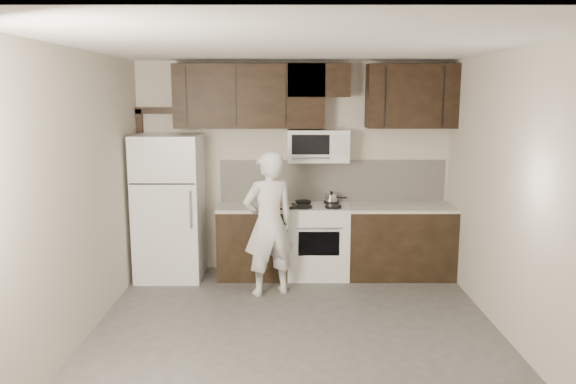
{
  "coord_description": "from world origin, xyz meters",
  "views": [
    {
      "loc": [
        -0.08,
        -4.95,
        2.3
      ],
      "look_at": [
        -0.08,
        0.9,
        1.27
      ],
      "focal_mm": 35.0,
      "sensor_mm": 36.0,
      "label": 1
    }
  ],
  "objects_px": {
    "refrigerator": "(170,207)",
    "person": "(269,224)",
    "stove": "(318,240)",
    "microwave": "(318,146)"
  },
  "relations": [
    {
      "from": "stove",
      "to": "refrigerator",
      "type": "xyz_separation_m",
      "value": [
        -1.85,
        -0.05,
        0.44
      ]
    },
    {
      "from": "refrigerator",
      "to": "person",
      "type": "height_order",
      "value": "refrigerator"
    },
    {
      "from": "microwave",
      "to": "person",
      "type": "height_order",
      "value": "microwave"
    },
    {
      "from": "microwave",
      "to": "person",
      "type": "distance_m",
      "value": 1.28
    },
    {
      "from": "stove",
      "to": "refrigerator",
      "type": "bearing_deg",
      "value": -178.49
    },
    {
      "from": "microwave",
      "to": "person",
      "type": "relative_size",
      "value": 0.46
    },
    {
      "from": "refrigerator",
      "to": "person",
      "type": "relative_size",
      "value": 1.08
    },
    {
      "from": "refrigerator",
      "to": "person",
      "type": "xyz_separation_m",
      "value": [
        1.26,
        -0.61,
        -0.07
      ]
    },
    {
      "from": "stove",
      "to": "microwave",
      "type": "relative_size",
      "value": 1.24
    },
    {
      "from": "stove",
      "to": "microwave",
      "type": "distance_m",
      "value": 1.2
    }
  ]
}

